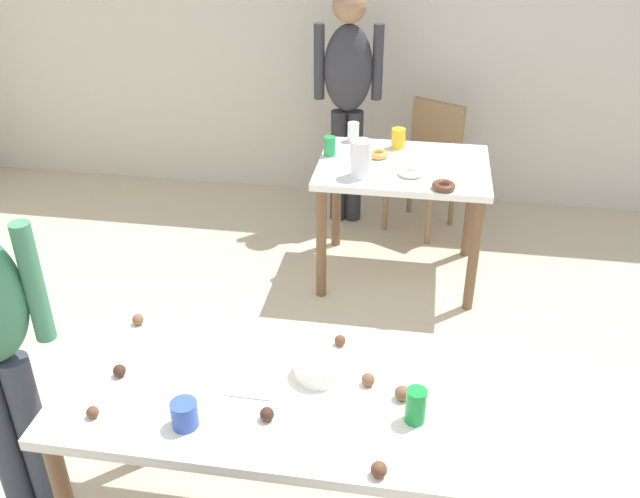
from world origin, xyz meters
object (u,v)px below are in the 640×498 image
(dining_table_far, at_px, (402,182))
(soda_can, at_px, (416,406))
(person_adult_far, at_px, (348,88))
(chair_far_table, at_px, (428,159))
(mixing_bowl, at_px, (319,368))
(dining_table_near, at_px, (260,412))
(pitcher_far, at_px, (361,159))

(dining_table_far, relative_size, soda_can, 8.10)
(person_adult_far, bearing_deg, chair_far_table, 1.79)
(person_adult_far, height_order, mixing_bowl, person_adult_far)
(dining_table_near, xyz_separation_m, person_adult_far, (-0.04, 2.73, 0.32))
(chair_far_table, relative_size, pitcher_far, 4.15)
(soda_can, bearing_deg, mixing_bowl, 153.52)
(dining_table_far, bearing_deg, pitcher_far, -136.91)
(mixing_bowl, bearing_deg, pitcher_far, 91.52)
(dining_table_near, relative_size, chair_far_table, 1.55)
(mixing_bowl, xyz_separation_m, pitcher_far, (-0.05, 1.70, 0.07))
(chair_far_table, xyz_separation_m, person_adult_far, (-0.56, -0.02, 0.47))
(dining_table_far, relative_size, chair_far_table, 1.14)
(dining_table_far, height_order, chair_far_table, chair_far_table)
(dining_table_near, xyz_separation_m, dining_table_far, (0.37, 2.02, -0.02))
(person_adult_far, relative_size, pitcher_far, 7.65)
(chair_far_table, relative_size, soda_can, 7.13)
(person_adult_far, distance_m, mixing_bowl, 2.64)
(dining_table_near, height_order, chair_far_table, chair_far_table)
(mixing_bowl, bearing_deg, person_adult_far, 95.13)
(chair_far_table, distance_m, person_adult_far, 0.73)
(pitcher_far, bearing_deg, mixing_bowl, -88.48)
(chair_far_table, relative_size, person_adult_far, 0.54)
(pitcher_far, bearing_deg, soda_can, -78.51)
(person_adult_far, bearing_deg, soda_can, -78.44)
(mixing_bowl, distance_m, pitcher_far, 1.70)
(dining_table_near, bearing_deg, dining_table_far, 79.50)
(chair_far_table, relative_size, mixing_bowl, 5.02)
(dining_table_near, relative_size, person_adult_far, 0.84)
(pitcher_far, bearing_deg, person_adult_far, 101.69)
(person_adult_far, distance_m, soda_can, 2.85)
(dining_table_near, distance_m, person_adult_far, 2.75)
(dining_table_near, xyz_separation_m, soda_can, (0.53, -0.06, 0.16))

